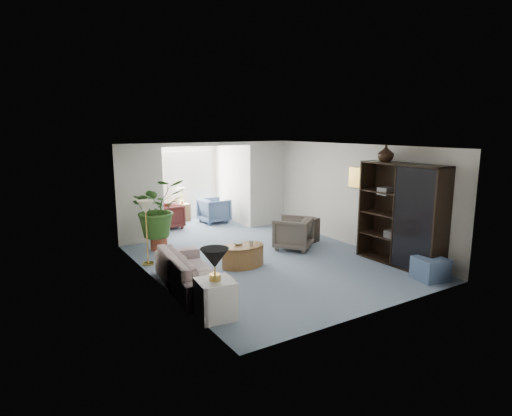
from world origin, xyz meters
TOP-DOWN VIEW (x-y plane):
  - floor at (0.00, 0.00)m, footprint 6.00×6.00m
  - sunroom_floor at (0.00, 4.10)m, footprint 2.60×2.60m
  - back_pier_left at (-1.90, 3.00)m, footprint 1.20×0.12m
  - back_pier_right at (1.90, 3.00)m, footprint 1.20×0.12m
  - back_header at (0.00, 3.00)m, footprint 2.60×0.12m
  - window_pane at (0.00, 5.18)m, footprint 2.20×0.02m
  - window_blinds at (0.00, 5.15)m, footprint 2.20×0.02m
  - framed_picture at (2.46, -0.10)m, footprint 0.04×0.50m
  - sofa at (-2.05, -0.49)m, footprint 1.12×2.32m
  - end_table at (-2.25, -1.84)m, footprint 0.61×0.61m
  - table_lamp at (-2.25, -1.84)m, footprint 0.44×0.44m
  - floor_lamp at (-2.32, 1.24)m, footprint 0.36×0.36m
  - coffee_table at (-0.65, 0.08)m, footprint 1.02×1.02m
  - coffee_bowl at (-0.70, 0.18)m, footprint 0.23×0.23m
  - coffee_cup at (-0.50, -0.02)m, footprint 0.12×0.12m
  - wingback_chair at (1.03, 0.57)m, footprint 1.17×1.18m
  - side_table_dark at (1.73, 0.87)m, footprint 0.61×0.54m
  - entertainment_cabinet at (2.23, -1.58)m, footprint 0.52×1.95m
  - cabinet_urn at (2.23, -1.08)m, footprint 0.34×0.34m
  - ottoman at (1.99, -2.53)m, footprint 0.64×0.64m
  - plant_pot at (-1.74, 2.21)m, footprint 0.40×0.40m
  - house_plant at (-1.74, 2.21)m, footprint 1.26×1.09m
  - sunroom_chair_blue at (0.72, 4.19)m, footprint 0.85×0.83m
  - sunroom_chair_maroon at (-0.78, 4.19)m, footprint 0.81×0.79m
  - sunroom_table at (-0.03, 4.94)m, footprint 0.45×0.36m
  - shelf_clutter at (2.18, -1.60)m, footprint 0.30×1.00m

SIDE VIEW (x-z plane):
  - floor at x=0.00m, z-range 0.00..0.00m
  - sunroom_floor at x=0.00m, z-range 0.00..0.00m
  - plant_pot at x=-1.74m, z-range 0.00..0.32m
  - ottoman at x=1.99m, z-range 0.00..0.43m
  - coffee_table at x=-0.65m, z-range 0.00..0.45m
  - sunroom_table at x=-0.03m, z-range 0.00..0.53m
  - end_table at x=-2.25m, z-range 0.00..0.60m
  - side_table_dark at x=1.73m, z-range 0.00..0.61m
  - sofa at x=-2.05m, z-range 0.00..0.65m
  - sunroom_chair_maroon at x=-0.78m, z-range 0.00..0.71m
  - sunroom_chair_blue at x=0.72m, z-range 0.00..0.75m
  - wingback_chair at x=1.03m, z-range 0.00..0.77m
  - coffee_bowl at x=-0.70m, z-range 0.45..0.50m
  - coffee_cup at x=-0.50m, z-range 0.45..0.55m
  - table_lamp at x=-2.25m, z-range 0.80..1.10m
  - house_plant at x=-1.74m, z-range 0.32..1.71m
  - entertainment_cabinet at x=2.23m, z-range 0.00..2.16m
  - shelf_clutter at x=2.18m, z-range 0.67..1.73m
  - back_pier_left at x=-1.90m, z-range 0.00..2.50m
  - back_pier_right at x=1.90m, z-range 0.00..2.50m
  - floor_lamp at x=-2.32m, z-range 1.11..1.39m
  - window_pane at x=0.00m, z-range 0.65..2.15m
  - window_blinds at x=0.00m, z-range 0.65..2.15m
  - framed_picture at x=2.46m, z-range 1.50..1.90m
  - cabinet_urn at x=2.23m, z-range 2.16..2.52m
  - back_header at x=0.00m, z-range 2.40..2.50m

